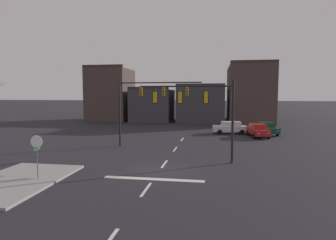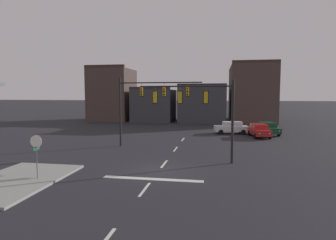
# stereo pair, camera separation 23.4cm
# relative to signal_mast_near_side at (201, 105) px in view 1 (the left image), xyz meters

# --- Properties ---
(ground_plane) EXTENTS (400.00, 400.00, 0.00)m
(ground_plane) POSITION_rel_signal_mast_near_side_xyz_m (-2.65, -3.30, -4.48)
(ground_plane) COLOR #232328
(sidewalk_near_corner) EXTENTS (5.00, 8.00, 0.15)m
(sidewalk_near_corner) POSITION_rel_signal_mast_near_side_xyz_m (-10.74, -7.30, -4.41)
(sidewalk_near_corner) COLOR gray
(sidewalk_near_corner) RESTS_ON ground
(stop_bar_paint) EXTENTS (6.40, 0.50, 0.01)m
(stop_bar_paint) POSITION_rel_signal_mast_near_side_xyz_m (-2.65, -5.30, -4.48)
(stop_bar_paint) COLOR silver
(stop_bar_paint) RESTS_ON ground
(lane_centreline) EXTENTS (0.16, 26.40, 0.01)m
(lane_centreline) POSITION_rel_signal_mast_near_side_xyz_m (-2.65, -1.30, -4.48)
(lane_centreline) COLOR silver
(lane_centreline) RESTS_ON ground
(signal_mast_near_side) EXTENTS (7.43, 0.77, 6.42)m
(signal_mast_near_side) POSITION_rel_signal_mast_near_side_xyz_m (0.00, 0.00, 0.00)
(signal_mast_near_side) COLOR black
(signal_mast_near_side) RESTS_ON ground
(signal_mast_far_side) EXTENTS (8.35, 0.74, 6.96)m
(signal_mast_far_side) POSITION_rel_signal_mast_near_side_xyz_m (-5.73, 5.24, 0.39)
(signal_mast_far_side) COLOR black
(signal_mast_far_side) RESTS_ON ground
(stop_sign) EXTENTS (0.76, 0.64, 2.83)m
(stop_sign) POSITION_rel_signal_mast_near_side_xyz_m (-9.53, -6.87, -2.34)
(stop_sign) COLOR #56565B
(stop_sign) RESTS_ON ground
(car_lot_nearside) EXTENTS (2.44, 4.63, 1.61)m
(car_lot_nearside) POSITION_rel_signal_mast_near_side_xyz_m (6.36, 14.13, -3.63)
(car_lot_nearside) COLOR #A81E1E
(car_lot_nearside) RESTS_ON ground
(car_lot_middle) EXTENTS (2.85, 4.71, 1.61)m
(car_lot_middle) POSITION_rel_signal_mast_near_side_xyz_m (7.69, 16.47, -3.63)
(car_lot_middle) COLOR #143D28
(car_lot_middle) RESTS_ON ground
(car_lot_farside) EXTENTS (4.61, 2.35, 1.61)m
(car_lot_farside) POSITION_rel_signal_mast_near_side_xyz_m (3.13, 16.67, -3.63)
(car_lot_farside) COLOR silver
(car_lot_farside) RESTS_ON ground
(building_row) EXTENTS (34.86, 13.95, 11.00)m
(building_row) POSITION_rel_signal_mast_near_side_xyz_m (-3.47, 34.00, 0.05)
(building_row) COLOR #473833
(building_row) RESTS_ON ground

